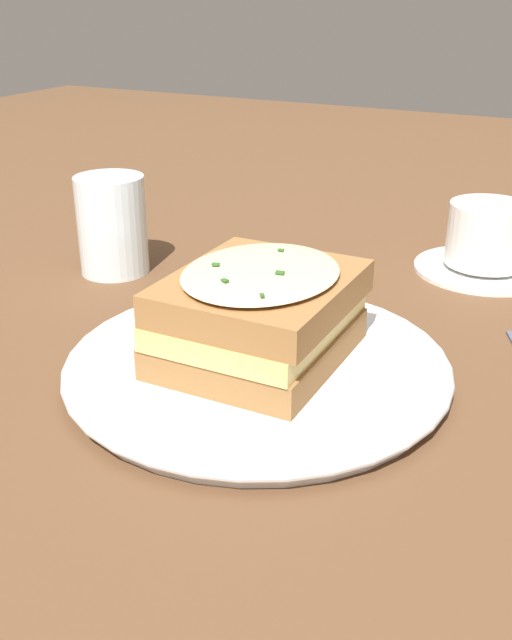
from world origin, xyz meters
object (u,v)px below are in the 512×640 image
Objects in this scene: teacup_with_saucer at (487,243)px; water_glass at (112,225)px; sandwich at (259,314)px; dinner_plate at (256,367)px.

teacup_with_saucer is 0.36m from water_glass.
water_glass is (-0.22, 0.13, -0.00)m from sandwich.
dinner_plate is 1.99× the size of teacup_with_saucer.
dinner_plate is 0.26m from water_glass.
sandwich is at bearing -30.02° from water_glass.
dinner_plate is 0.31m from teacup_with_saucer.
teacup_with_saucer is at bearing 27.12° from water_glass.
dinner_plate is 0.04m from sandwich.
sandwich is at bearing 154.14° from teacup_with_saucer.
water_glass reaches higher than dinner_plate.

